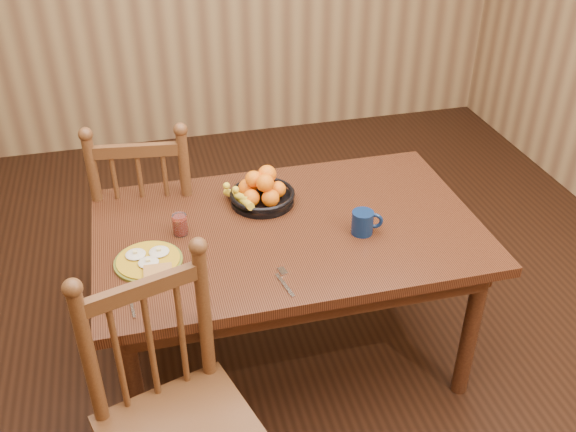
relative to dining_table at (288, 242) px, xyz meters
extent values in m
cube|color=black|center=(0.00, 0.00, -0.67)|extent=(4.50, 5.00, 0.01)
cube|color=black|center=(0.00, 0.00, 0.06)|extent=(1.60, 1.00, 0.04)
cube|color=black|center=(0.00, 0.42, -0.01)|extent=(1.40, 0.04, 0.10)
cube|color=black|center=(0.00, -0.42, -0.01)|extent=(1.40, 0.04, 0.10)
cube|color=black|center=(0.72, 0.00, -0.01)|extent=(0.04, 0.84, 0.10)
cube|color=black|center=(-0.72, 0.00, -0.01)|extent=(0.04, 0.84, 0.10)
cylinder|color=black|center=(-0.70, -0.40, -0.31)|extent=(0.07, 0.07, 0.70)
cylinder|color=black|center=(0.70, -0.40, -0.31)|extent=(0.07, 0.07, 0.70)
cylinder|color=black|center=(-0.70, 0.40, -0.31)|extent=(0.07, 0.07, 0.70)
cylinder|color=black|center=(0.70, 0.40, -0.31)|extent=(0.07, 0.07, 0.70)
cube|color=#452914|center=(-0.55, 0.60, -0.17)|extent=(0.54, 0.52, 0.04)
cylinder|color=#452914|center=(-0.33, 0.76, -0.43)|extent=(0.04, 0.04, 0.47)
cylinder|color=#452914|center=(-0.72, 0.81, -0.43)|extent=(0.04, 0.04, 0.47)
cylinder|color=#452914|center=(-0.38, 0.39, -0.43)|extent=(0.04, 0.04, 0.47)
cylinder|color=#452914|center=(-0.77, 0.44, -0.43)|extent=(0.04, 0.04, 0.47)
cylinder|color=#452914|center=(-0.38, 0.37, 0.12)|extent=(0.05, 0.05, 0.57)
cylinder|color=#452914|center=(-0.77, 0.42, 0.12)|extent=(0.05, 0.05, 0.57)
cylinder|color=#452914|center=(-0.58, 0.39, 0.06)|extent=(0.02, 0.02, 0.44)
cube|color=#452914|center=(-0.58, 0.39, 0.32)|extent=(0.40, 0.09, 0.06)
cylinder|color=#452914|center=(-0.41, -0.52, -0.43)|extent=(0.04, 0.04, 0.47)
cylinder|color=#452914|center=(-0.80, -0.62, 0.12)|extent=(0.05, 0.05, 0.57)
cylinder|color=#452914|center=(-0.42, -0.50, 0.12)|extent=(0.05, 0.05, 0.57)
cylinder|color=#452914|center=(-0.61, -0.56, 0.06)|extent=(0.02, 0.02, 0.44)
cube|color=#452914|center=(-0.61, -0.56, 0.32)|extent=(0.39, 0.15, 0.06)
cylinder|color=#59601E|center=(-0.59, -0.11, 0.09)|extent=(0.26, 0.26, 0.01)
cylinder|color=#B98F17|center=(-0.59, -0.11, 0.10)|extent=(0.24, 0.24, 0.01)
ellipsoid|color=silver|center=(-0.63, -0.08, 0.11)|extent=(0.08, 0.08, 0.01)
cube|color=#F2E08C|center=(-0.63, -0.08, 0.12)|extent=(0.02, 0.02, 0.01)
ellipsoid|color=silver|center=(-0.54, -0.08, 0.11)|extent=(0.08, 0.08, 0.01)
cube|color=#F2E08C|center=(-0.54, -0.08, 0.12)|extent=(0.02, 0.02, 0.01)
ellipsoid|color=silver|center=(-0.59, -0.14, 0.11)|extent=(0.08, 0.08, 0.01)
cube|color=#F2E08C|center=(-0.59, -0.14, 0.12)|extent=(0.02, 0.02, 0.01)
cube|color=brown|center=(-0.56, -0.22, 0.11)|extent=(0.11, 0.11, 0.01)
cube|color=silver|center=(-0.11, -0.38, 0.09)|extent=(0.04, 0.14, 0.00)
cube|color=silver|center=(-0.10, -0.29, 0.09)|extent=(0.03, 0.05, 0.00)
cube|color=silver|center=(-0.66, -0.36, 0.09)|extent=(0.02, 0.12, 0.00)
ellipsoid|color=silver|center=(-0.68, -0.29, 0.09)|extent=(0.03, 0.04, 0.01)
cylinder|color=#0B1C3F|center=(0.28, -0.12, 0.13)|extent=(0.09, 0.09, 0.10)
torus|color=#0B1C3F|center=(0.34, -0.12, 0.13)|extent=(0.07, 0.04, 0.07)
cylinder|color=black|center=(0.28, -0.12, 0.18)|extent=(0.08, 0.08, 0.00)
cylinder|color=silver|center=(-0.44, 0.05, 0.13)|extent=(0.06, 0.06, 0.09)
cylinder|color=maroon|center=(-0.44, 0.05, 0.12)|extent=(0.05, 0.05, 0.07)
cylinder|color=black|center=(-0.06, 0.21, 0.09)|extent=(0.28, 0.28, 0.02)
torus|color=black|center=(-0.06, 0.21, 0.13)|extent=(0.29, 0.29, 0.02)
cylinder|color=black|center=(-0.06, 0.21, 0.09)|extent=(0.10, 0.10, 0.01)
sphere|color=orange|center=(0.01, 0.21, 0.14)|extent=(0.07, 0.07, 0.07)
sphere|color=orange|center=(-0.04, 0.28, 0.14)|extent=(0.08, 0.08, 0.08)
sphere|color=orange|center=(-0.12, 0.25, 0.15)|extent=(0.08, 0.08, 0.08)
sphere|color=orange|center=(-0.12, 0.17, 0.14)|extent=(0.07, 0.07, 0.07)
sphere|color=orange|center=(-0.04, 0.14, 0.14)|extent=(0.08, 0.08, 0.08)
sphere|color=orange|center=(-0.03, 0.24, 0.21)|extent=(0.08, 0.08, 0.08)
sphere|color=orange|center=(-0.10, 0.22, 0.20)|extent=(0.07, 0.07, 0.07)
sphere|color=orange|center=(-0.06, 0.17, 0.21)|extent=(0.08, 0.08, 0.08)
cylinder|color=yellow|center=(-0.15, 0.17, 0.13)|extent=(0.10, 0.17, 0.07)
cylinder|color=yellow|center=(-0.17, 0.22, 0.13)|extent=(0.14, 0.15, 0.07)
camera|label=1|loc=(-0.55, -2.16, 1.59)|focal=40.00mm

